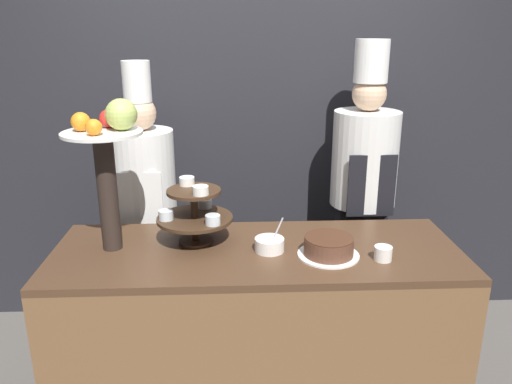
{
  "coord_description": "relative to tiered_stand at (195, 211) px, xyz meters",
  "views": [
    {
      "loc": [
        -0.1,
        -1.79,
        1.86
      ],
      "look_at": [
        0.0,
        0.45,
        1.13
      ],
      "focal_mm": 35.0,
      "sensor_mm": 36.0,
      "label": 1
    }
  ],
  "objects": [
    {
      "name": "serving_bowl_near",
      "position": [
        0.35,
        -0.11,
        -0.13
      ],
      "size": [
        0.14,
        0.14,
        0.16
      ],
      "color": "white",
      "rests_on": "buffet_counter"
    },
    {
      "name": "buffet_counter",
      "position": [
        0.29,
        -0.09,
        -0.6
      ],
      "size": [
        1.91,
        0.7,
        0.88
      ],
      "color": "brown",
      "rests_on": "ground_plane"
    },
    {
      "name": "chef_center_left",
      "position": [
        0.94,
        0.52,
        -0.04
      ],
      "size": [
        0.38,
        0.38,
        1.81
      ],
      "color": "black",
      "rests_on": "ground_plane"
    },
    {
      "name": "cake_round",
      "position": [
        0.61,
        -0.18,
        -0.12
      ],
      "size": [
        0.28,
        0.28,
        0.09
      ],
      "color": "white",
      "rests_on": "buffet_counter"
    },
    {
      "name": "wall_back",
      "position": [
        0.29,
        0.89,
        0.36
      ],
      "size": [
        10.0,
        0.06,
        2.8
      ],
      "color": "#232328",
      "rests_on": "ground_plane"
    },
    {
      "name": "tiered_stand",
      "position": [
        0.0,
        0.0,
        0.0
      ],
      "size": [
        0.36,
        0.36,
        0.31
      ],
      "color": "#3D2819",
      "rests_on": "buffet_counter"
    },
    {
      "name": "chef_left",
      "position": [
        -0.33,
        0.52,
        -0.12
      ],
      "size": [
        0.36,
        0.36,
        1.7
      ],
      "color": "#28282D",
      "rests_on": "ground_plane"
    },
    {
      "name": "fruit_pedestal",
      "position": [
        -0.37,
        -0.04,
        0.3
      ],
      "size": [
        0.35,
        0.35,
        0.7
      ],
      "color": "#2D231E",
      "rests_on": "buffet_counter"
    },
    {
      "name": "cup_white",
      "position": [
        0.85,
        -0.23,
        -0.13
      ],
      "size": [
        0.08,
        0.08,
        0.06
      ],
      "color": "white",
      "rests_on": "buffet_counter"
    }
  ]
}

